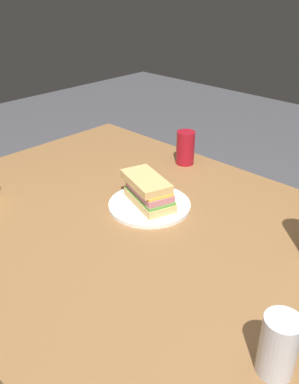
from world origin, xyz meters
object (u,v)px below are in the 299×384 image
object	(u,v)px
soda_can_silver	(278,346)
dining_table	(154,261)
paper_plate	(149,205)
soda_can_red	(185,148)
sandwich	(148,191)

from	to	relation	value
soda_can_silver	dining_table	bearing A→B (deg)	-20.15
paper_plate	soda_can_red	bearing A→B (deg)	-68.64
paper_plate	soda_can_silver	distance (m)	0.61
dining_table	soda_can_red	distance (m)	0.49
dining_table	sandwich	distance (m)	0.21
sandwich	soda_can_red	world-z (taller)	soda_can_red
paper_plate	sandwich	xyz separation A→B (m)	(0.00, 0.00, 0.05)
paper_plate	sandwich	bearing A→B (deg)	7.79
dining_table	paper_plate	bearing A→B (deg)	-41.15
soda_can_red	soda_can_silver	size ratio (longest dim) A/B	1.00
sandwich	paper_plate	bearing A→B (deg)	-172.21
dining_table	paper_plate	world-z (taller)	paper_plate
soda_can_red	soda_can_silver	distance (m)	0.88
dining_table	soda_can_silver	bearing A→B (deg)	159.85
sandwich	soda_can_red	xyz separation A→B (m)	(0.12, -0.32, 0.01)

